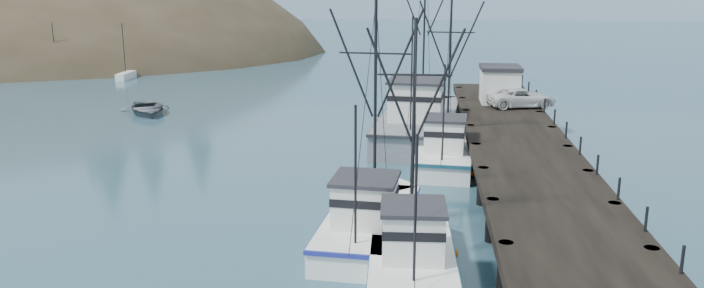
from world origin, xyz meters
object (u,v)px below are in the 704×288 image
Objects in this scene: work_vessel at (420,120)px; pier_shed at (500,84)px; pickup_truck at (521,98)px; trawler_near at (411,252)px; trawler_far at (446,151)px; trawler_mid at (371,220)px; motorboat at (148,113)px; pier at (521,150)px.

work_vessel is 5.42× the size of pier_shed.
trawler_near is at bearing 149.65° from pickup_truck.
pickup_truck is at bearing 57.42° from trawler_far.
trawler_far is (3.74, 12.56, 0.00)m from trawler_mid.
trawler_far is at bearing -111.96° from pier_shed.
trawler_far is at bearing -56.47° from motorboat.
trawler_far is 10.83m from pickup_truck.
trawler_mid is 23.62m from pickup_truck.
trawler_far reaches higher than motorboat.
trawler_near is at bearing -114.30° from pier.
trawler_near is 37.16m from motorboat.
trawler_far is 1.84× the size of motorboat.
trawler_far reaches higher than pier.
trawler_near is 27.59m from pier_shed.
work_vessel is at bearing 84.04° from trawler_mid.
pickup_truck is at bearing 66.25° from trawler_mid.
trawler_far is 0.62× the size of work_vessel.
pickup_truck is at bearing -36.22° from motorboat.
motorboat is at bearing 151.34° from pier.
pier is 12.84m from trawler_mid.
pier is 4.00× the size of trawler_mid.
trawler_near is at bearing -61.49° from trawler_mid.
motorboat is (-24.69, 13.27, -0.82)m from trawler_far.
motorboat is (-20.94, 25.83, -0.82)m from trawler_mid.
motorboat is (-28.93, 15.81, -1.69)m from pier.
trawler_near is 1.78× the size of motorboat.
trawler_near is 23.40m from work_vessel.
pier_shed is 2.35m from pickup_truck.
trawler_far is 3.35× the size of pier_shed.
trawler_near is 26.22m from pickup_truck.
pier_shed is at bearing -33.23° from motorboat.
trawler_mid reaches higher than trawler_far.
pier_shed is 0.64× the size of pickup_truck.
pickup_truck is (7.41, 1.63, 1.47)m from work_vessel.
pickup_truck is 0.86× the size of motorboat.
pier is 33.01m from motorboat.
pickup_truck is (5.74, 8.99, 1.87)m from trawler_far.
trawler_mid is 0.63× the size of work_vessel.
trawler_mid is 33.26m from motorboat.
trawler_far is 28.04m from motorboat.
pier is at bearing -56.88° from motorboat.
work_vessel is 23.80m from motorboat.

